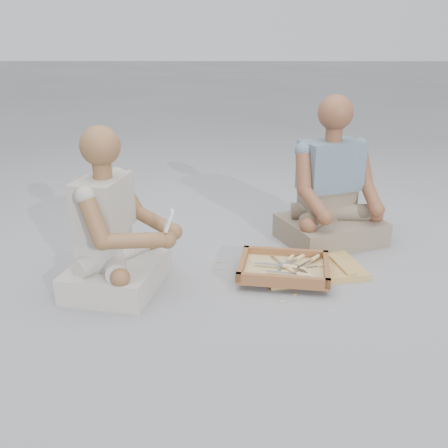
{
  "coord_description": "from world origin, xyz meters",
  "views": [
    {
      "loc": [
        -0.08,
        -2.15,
        1.15
      ],
      "look_at": [
        -0.12,
        0.17,
        0.3
      ],
      "focal_mm": 40.0,
      "sensor_mm": 36.0,
      "label": 1
    }
  ],
  "objects_px": {
    "tool_tray": "(284,268)",
    "craftsman": "(114,235)",
    "carved_panel": "(310,268)",
    "companion": "(332,195)"
  },
  "relations": [
    {
      "from": "craftsman",
      "to": "tool_tray",
      "type": "bearing_deg",
      "value": 106.74
    },
    {
      "from": "companion",
      "to": "carved_panel",
      "type": "bearing_deg",
      "value": 45.03
    },
    {
      "from": "tool_tray",
      "to": "companion",
      "type": "bearing_deg",
      "value": 58.49
    },
    {
      "from": "tool_tray",
      "to": "craftsman",
      "type": "bearing_deg",
      "value": -173.34
    },
    {
      "from": "carved_panel",
      "to": "tool_tray",
      "type": "relative_size",
      "value": 1.05
    },
    {
      "from": "craftsman",
      "to": "companion",
      "type": "height_order",
      "value": "companion"
    },
    {
      "from": "carved_panel",
      "to": "craftsman",
      "type": "height_order",
      "value": "craftsman"
    },
    {
      "from": "tool_tray",
      "to": "craftsman",
      "type": "height_order",
      "value": "craftsman"
    },
    {
      "from": "tool_tray",
      "to": "companion",
      "type": "relative_size",
      "value": 0.57
    },
    {
      "from": "tool_tray",
      "to": "craftsman",
      "type": "distance_m",
      "value": 0.87
    }
  ]
}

